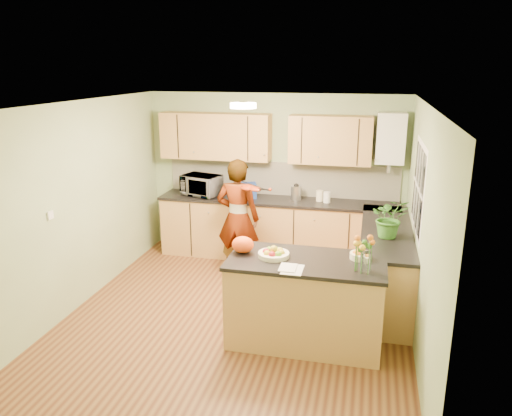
# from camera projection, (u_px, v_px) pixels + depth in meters

# --- Properties ---
(floor) EXTENTS (4.50, 4.50, 0.00)m
(floor) POSITION_uv_depth(u_px,v_px,m) (238.00, 315.00, 6.01)
(floor) COLOR #532B17
(floor) RESTS_ON ground
(ceiling) EXTENTS (4.00, 4.50, 0.02)m
(ceiling) POSITION_uv_depth(u_px,v_px,m) (236.00, 104.00, 5.32)
(ceiling) COLOR white
(ceiling) RESTS_ON wall_back
(wall_back) EXTENTS (4.00, 0.02, 2.50)m
(wall_back) POSITION_uv_depth(u_px,v_px,m) (275.00, 175.00, 7.77)
(wall_back) COLOR gray
(wall_back) RESTS_ON floor
(wall_front) EXTENTS (4.00, 0.02, 2.50)m
(wall_front) POSITION_uv_depth(u_px,v_px,m) (155.00, 305.00, 3.56)
(wall_front) COLOR gray
(wall_front) RESTS_ON floor
(wall_left) EXTENTS (0.02, 4.50, 2.50)m
(wall_left) POSITION_uv_depth(u_px,v_px,m) (80.00, 205.00, 6.10)
(wall_left) COLOR gray
(wall_left) RESTS_ON floor
(wall_right) EXTENTS (0.02, 4.50, 2.50)m
(wall_right) POSITION_uv_depth(u_px,v_px,m) (421.00, 228.00, 5.23)
(wall_right) COLOR gray
(wall_right) RESTS_ON floor
(back_counter) EXTENTS (3.64, 0.62, 0.94)m
(back_counter) POSITION_uv_depth(u_px,v_px,m) (277.00, 229.00, 7.68)
(back_counter) COLOR tan
(back_counter) RESTS_ON floor
(right_counter) EXTENTS (0.62, 2.24, 0.94)m
(right_counter) POSITION_uv_depth(u_px,v_px,m) (385.00, 264.00, 6.31)
(right_counter) COLOR tan
(right_counter) RESTS_ON floor
(splashback) EXTENTS (3.60, 0.02, 0.52)m
(splashback) POSITION_uv_depth(u_px,v_px,m) (281.00, 179.00, 7.75)
(splashback) COLOR white
(splashback) RESTS_ON back_counter
(upper_cabinets) EXTENTS (3.20, 0.34, 0.70)m
(upper_cabinets) POSITION_uv_depth(u_px,v_px,m) (262.00, 138.00, 7.49)
(upper_cabinets) COLOR tan
(upper_cabinets) RESTS_ON wall_back
(boiler) EXTENTS (0.40, 0.30, 0.86)m
(boiler) POSITION_uv_depth(u_px,v_px,m) (391.00, 138.00, 7.07)
(boiler) COLOR white
(boiler) RESTS_ON wall_back
(window_right) EXTENTS (0.01, 1.30, 1.05)m
(window_right) POSITION_uv_depth(u_px,v_px,m) (419.00, 187.00, 5.71)
(window_right) COLOR white
(window_right) RESTS_ON wall_right
(light_switch) EXTENTS (0.02, 0.09, 0.09)m
(light_switch) POSITION_uv_depth(u_px,v_px,m) (50.00, 215.00, 5.52)
(light_switch) COLOR white
(light_switch) RESTS_ON wall_left
(ceiling_lamp) EXTENTS (0.30, 0.30, 0.07)m
(ceiling_lamp) POSITION_uv_depth(u_px,v_px,m) (243.00, 106.00, 5.61)
(ceiling_lamp) COLOR #FFEABF
(ceiling_lamp) RESTS_ON ceiling
(peninsula_island) EXTENTS (1.64, 0.84, 0.94)m
(peninsula_island) POSITION_uv_depth(u_px,v_px,m) (305.00, 300.00, 5.34)
(peninsula_island) COLOR tan
(peninsula_island) RESTS_ON floor
(fruit_dish) EXTENTS (0.33, 0.33, 0.12)m
(fruit_dish) POSITION_uv_depth(u_px,v_px,m) (274.00, 253.00, 5.27)
(fruit_dish) COLOR #F6ECC5
(fruit_dish) RESTS_ON peninsula_island
(orange_bowl) EXTENTS (0.23, 0.23, 0.13)m
(orange_bowl) POSITION_uv_depth(u_px,v_px,m) (361.00, 254.00, 5.21)
(orange_bowl) COLOR #F6ECC5
(orange_bowl) RESTS_ON peninsula_island
(flower_vase) EXTENTS (0.24, 0.24, 0.44)m
(flower_vase) POSITION_uv_depth(u_px,v_px,m) (366.00, 243.00, 4.83)
(flower_vase) COLOR silver
(flower_vase) RESTS_ON peninsula_island
(orange_bag) EXTENTS (0.29, 0.26, 0.18)m
(orange_bag) POSITION_uv_depth(u_px,v_px,m) (243.00, 245.00, 5.38)
(orange_bag) COLOR #FF4F15
(orange_bag) RESTS_ON peninsula_island
(papers) EXTENTS (0.21, 0.28, 0.01)m
(papers) POSITION_uv_depth(u_px,v_px,m) (293.00, 269.00, 4.95)
(papers) COLOR white
(papers) RESTS_ON peninsula_island
(violinist) EXTENTS (0.64, 0.44, 1.68)m
(violinist) POSITION_uv_depth(u_px,v_px,m) (238.00, 218.00, 6.96)
(violinist) COLOR tan
(violinist) RESTS_ON floor
(violin) EXTENTS (0.62, 0.54, 0.16)m
(violin) POSITION_uv_depth(u_px,v_px,m) (248.00, 187.00, 6.57)
(violin) COLOR #511305
(violin) RESTS_ON violinist
(microwave) EXTENTS (0.66, 0.54, 0.32)m
(microwave) POSITION_uv_depth(u_px,v_px,m) (201.00, 185.00, 7.76)
(microwave) COLOR white
(microwave) RESTS_ON back_counter
(blue_box) EXTENTS (0.34, 0.29, 0.23)m
(blue_box) POSITION_uv_depth(u_px,v_px,m) (247.00, 190.00, 7.62)
(blue_box) COLOR navy
(blue_box) RESTS_ON back_counter
(kettle) EXTENTS (0.16, 0.16, 0.29)m
(kettle) POSITION_uv_depth(u_px,v_px,m) (296.00, 192.00, 7.50)
(kettle) COLOR silver
(kettle) RESTS_ON back_counter
(jar_cream) EXTENTS (0.14, 0.14, 0.16)m
(jar_cream) POSITION_uv_depth(u_px,v_px,m) (320.00, 196.00, 7.44)
(jar_cream) COLOR #F6ECC5
(jar_cream) RESTS_ON back_counter
(jar_white) EXTENTS (0.14, 0.14, 0.16)m
(jar_white) POSITION_uv_depth(u_px,v_px,m) (327.00, 197.00, 7.36)
(jar_white) COLOR white
(jar_white) RESTS_ON back_counter
(potted_plant) EXTENTS (0.48, 0.43, 0.48)m
(potted_plant) POSITION_uv_depth(u_px,v_px,m) (390.00, 218.00, 5.83)
(potted_plant) COLOR #3B7B29
(potted_plant) RESTS_ON right_counter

